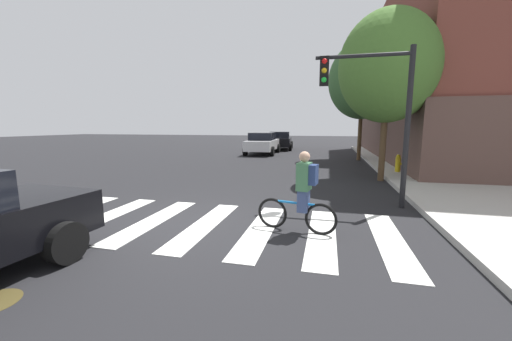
# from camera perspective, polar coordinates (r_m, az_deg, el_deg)

# --- Properties ---
(ground_plane) EXTENTS (120.00, 120.00, 0.00)m
(ground_plane) POSITION_cam_1_polar(r_m,az_deg,el_deg) (7.03, -14.12, -9.82)
(ground_plane) COLOR black
(crosswalk_stripes) EXTENTS (8.22, 3.29, 0.01)m
(crosswalk_stripes) POSITION_cam_1_polar(r_m,az_deg,el_deg) (6.79, -9.86, -10.28)
(crosswalk_stripes) COLOR silver
(crosswalk_stripes) RESTS_ON ground
(sedan_mid) EXTENTS (2.35, 4.87, 1.67)m
(sedan_mid) POSITION_cam_1_polar(r_m,az_deg,el_deg) (23.05, 1.28, 5.34)
(sedan_mid) COLOR silver
(sedan_mid) RESTS_ON ground
(sedan_far) EXTENTS (2.58, 4.95, 1.66)m
(sedan_far) POSITION_cam_1_polar(r_m,az_deg,el_deg) (27.63, 4.70, 5.85)
(sedan_far) COLOR black
(sedan_far) RESTS_ON ground
(cyclist) EXTENTS (1.69, 0.42, 1.69)m
(cyclist) POSITION_cam_1_polar(r_m,az_deg,el_deg) (6.10, 8.92, -4.24)
(cyclist) COLOR black
(cyclist) RESTS_ON ground
(traffic_light_near) EXTENTS (2.47, 0.28, 4.20)m
(traffic_light_near) POSITION_cam_1_polar(r_m,az_deg,el_deg) (8.55, 22.06, 12.51)
(traffic_light_near) COLOR black
(traffic_light_near) RESTS_ON ground
(fire_hydrant) EXTENTS (0.33, 0.22, 0.78)m
(fire_hydrant) POSITION_cam_1_polar(r_m,az_deg,el_deg) (14.65, 25.79, 1.27)
(fire_hydrant) COLOR gold
(fire_hydrant) RESTS_ON sidewalk
(street_tree_near) EXTENTS (3.67, 3.67, 6.53)m
(street_tree_near) POSITION_cam_1_polar(r_m,az_deg,el_deg) (12.92, 24.15, 17.80)
(street_tree_near) COLOR #4C3823
(street_tree_near) RESTS_ON ground
(street_tree_mid) EXTENTS (4.14, 4.14, 7.36)m
(street_tree_mid) POSITION_cam_1_polar(r_m,az_deg,el_deg) (20.15, 19.93, 16.09)
(street_tree_mid) COLOR #4C3823
(street_tree_mid) RESTS_ON ground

